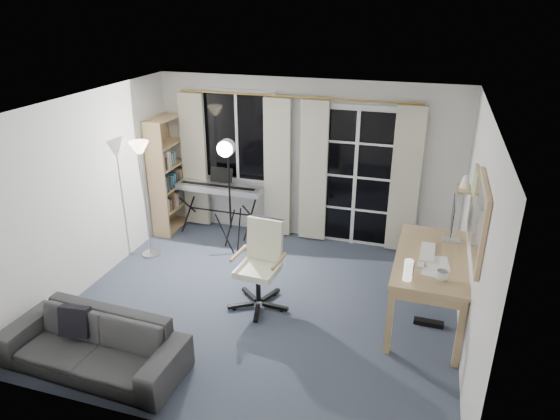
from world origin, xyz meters
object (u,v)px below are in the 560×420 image
object	(u,v)px
torchiere_lamp	(141,165)
studio_light	(227,162)
bookshelf	(167,177)
keyboard_piano	(219,189)
sofa	(92,337)
monitor	(454,216)
mug	(442,275)
office_chair	(262,256)
desk	(431,264)

from	to	relation	value
torchiere_lamp	studio_light	world-z (taller)	studio_light
bookshelf	keyboard_piano	size ratio (longest dim) A/B	1.34
bookshelf	studio_light	xyz separation A→B (m)	(1.26, -0.58, 0.54)
sofa	monitor	bearing A→B (deg)	36.88
keyboard_piano	studio_light	bearing A→B (deg)	-54.83
bookshelf	studio_light	distance (m)	1.49
bookshelf	monitor	size ratio (longest dim) A/B	3.04
monitor	sofa	size ratio (longest dim) A/B	0.32
keyboard_piano	monitor	xyz separation A→B (m)	(3.35, -0.99, 0.40)
torchiere_lamp	mug	size ratio (longest dim) A/B	12.46
monitor	sofa	bearing A→B (deg)	-144.65
bookshelf	torchiere_lamp	size ratio (longest dim) A/B	1.07
keyboard_piano	studio_light	size ratio (longest dim) A/B	0.77
torchiere_lamp	office_chair	xyz separation A→B (m)	(1.92, -0.65, -0.73)
studio_light	sofa	xyz separation A→B (m)	(-0.38, -2.63, -1.03)
keyboard_piano	studio_light	distance (m)	0.99
keyboard_piano	sofa	bearing A→B (deg)	-88.37
bookshelf	torchiere_lamp	world-z (taller)	bookshelf
office_chair	sofa	bearing A→B (deg)	-122.62
bookshelf	studio_light	world-z (taller)	bookshelf
office_chair	keyboard_piano	bearing A→B (deg)	131.75
desk	mug	world-z (taller)	mug
office_chair	sofa	distance (m)	2.03
bookshelf	sofa	world-z (taller)	bookshelf
bookshelf	desk	xyz separation A→B (m)	(4.00, -1.41, -0.13)
torchiere_lamp	desk	world-z (taller)	torchiere_lamp
monitor	sofa	world-z (taller)	monitor
mug	sofa	xyz separation A→B (m)	(-3.21, -1.30, -0.53)
keyboard_piano	desk	size ratio (longest dim) A/B	0.87
bookshelf	torchiere_lamp	bearing A→B (deg)	-80.96
bookshelf	monitor	world-z (taller)	bookshelf
office_chair	mug	bearing A→B (deg)	-4.54
studio_light	bookshelf	bearing A→B (deg)	151.22
studio_light	keyboard_piano	bearing A→B (deg)	120.06
desk	studio_light	bearing A→B (deg)	164.24
bookshelf	sofa	xyz separation A→B (m)	(0.89, -3.21, -0.49)
desk	sofa	world-z (taller)	desk
studio_light	office_chair	size ratio (longest dim) A/B	1.65
keyboard_piano	office_chair	size ratio (longest dim) A/B	1.27
office_chair	sofa	xyz separation A→B (m)	(-1.21, -1.61, -0.26)
monitor	mug	size ratio (longest dim) A/B	4.39
bookshelf	mug	world-z (taller)	bookshelf
office_chair	desk	distance (m)	1.91
torchiere_lamp	keyboard_piano	size ratio (longest dim) A/B	1.25
bookshelf	keyboard_piano	xyz separation A→B (m)	(0.85, 0.04, -0.12)
keyboard_piano	torchiere_lamp	bearing A→B (deg)	-123.42
studio_light	monitor	distance (m)	2.97
torchiere_lamp	keyboard_piano	distance (m)	1.34
desk	bookshelf	bearing A→B (deg)	161.74
keyboard_piano	mug	size ratio (longest dim) A/B	9.95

